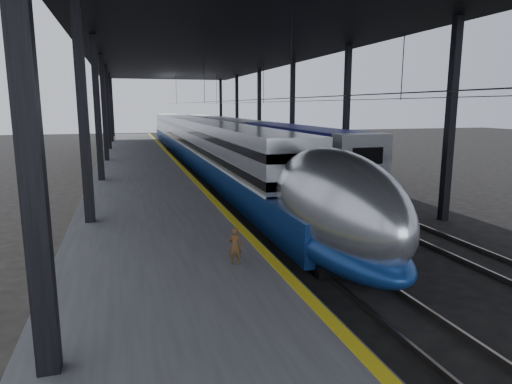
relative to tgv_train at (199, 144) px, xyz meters
name	(u,v)px	position (x,y,z in m)	size (l,w,h in m)	color
ground	(284,280)	(-2.00, -28.39, -1.87)	(160.00, 160.00, 0.00)	black
platform	(140,174)	(-5.50, -8.39, -1.37)	(6.00, 80.00, 1.00)	#4C4C4F
yellow_strip	(180,166)	(-2.70, -8.39, -0.86)	(0.30, 80.00, 0.01)	gold
rails	(251,176)	(2.50, -8.39, -1.79)	(6.52, 80.00, 0.16)	slate
canopy	(214,48)	(-0.10, -8.39, 7.25)	(18.00, 75.00, 9.47)	black
tgv_train	(199,144)	(0.00, 0.00, 0.00)	(2.79, 65.20, 4.00)	#AEB1B6
second_train	(236,137)	(5.00, 6.45, 0.07)	(2.78, 56.05, 3.83)	navy
child	(235,246)	(-3.75, -29.33, -0.36)	(0.37, 0.25, 1.02)	#53361B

